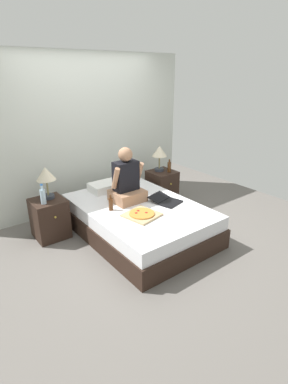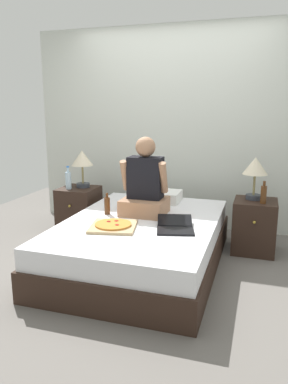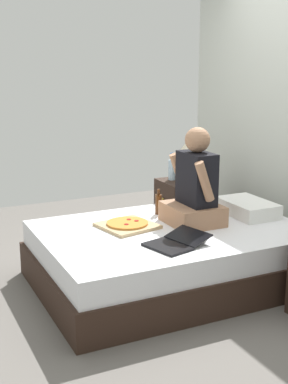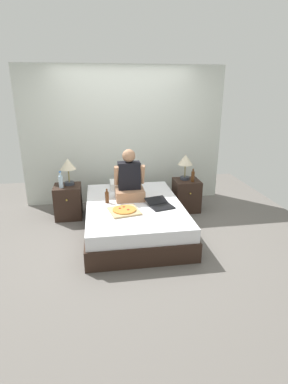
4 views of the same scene
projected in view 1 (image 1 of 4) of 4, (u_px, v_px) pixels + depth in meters
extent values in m
plane|color=#66605B|center=(139.00, 233.00, 4.37)|extent=(5.71, 5.71, 0.00)
cube|color=silver|center=(88.00, 133.00, 4.94)|extent=(3.71, 0.12, 2.50)
cube|color=black|center=(139.00, 225.00, 4.32)|extent=(1.46, 2.09, 0.27)
cube|color=white|center=(138.00, 211.00, 4.24)|extent=(1.41, 2.03, 0.19)
cube|color=black|center=(50.00, 218.00, 4.19)|extent=(0.44, 0.44, 0.56)
sphere|color=gold|center=(55.00, 217.00, 3.98)|extent=(0.03, 0.03, 0.03)
cylinder|color=#333842|center=(49.00, 197.00, 4.14)|extent=(0.16, 0.16, 0.05)
cylinder|color=olive|center=(47.00, 187.00, 4.09)|extent=(0.02, 0.02, 0.22)
cone|color=beige|center=(46.00, 174.00, 4.01)|extent=(0.26, 0.26, 0.18)
cylinder|color=silver|center=(43.00, 197.00, 3.94)|extent=(0.07, 0.07, 0.20)
cylinder|color=silver|center=(42.00, 187.00, 3.89)|extent=(0.03, 0.03, 0.06)
cylinder|color=blue|center=(41.00, 185.00, 3.88)|extent=(0.04, 0.03, 0.02)
cube|color=black|center=(162.00, 186.00, 5.36)|extent=(0.44, 0.44, 0.56)
sphere|color=gold|center=(171.00, 184.00, 5.15)|extent=(0.03, 0.03, 0.03)
cylinder|color=#333842|center=(159.00, 170.00, 5.27)|extent=(0.16, 0.16, 0.05)
cylinder|color=olive|center=(159.00, 162.00, 5.22)|extent=(0.02, 0.02, 0.22)
cone|color=beige|center=(160.00, 151.00, 5.14)|extent=(0.26, 0.26, 0.18)
cylinder|color=#512D14|center=(169.00, 167.00, 5.19)|extent=(0.06, 0.06, 0.18)
cylinder|color=#512D14|center=(169.00, 161.00, 5.15)|extent=(0.03, 0.03, 0.05)
cube|color=white|center=(107.00, 186.00, 4.71)|extent=(0.52, 0.34, 0.12)
cube|color=#A37556|center=(127.00, 195.00, 4.31)|extent=(0.44, 0.40, 0.16)
cube|color=black|center=(126.00, 176.00, 4.22)|extent=(0.34, 0.20, 0.42)
sphere|color=#A37556|center=(125.00, 154.00, 4.10)|extent=(0.20, 0.20, 0.20)
cylinder|color=#A37556|center=(116.00, 178.00, 4.06)|extent=(0.07, 0.18, 0.32)
cylinder|color=#A37556|center=(139.00, 173.00, 4.29)|extent=(0.07, 0.18, 0.32)
cube|color=black|center=(171.00, 203.00, 4.24)|extent=(0.37, 0.29, 0.02)
cube|color=black|center=(159.00, 197.00, 4.34)|extent=(0.35, 0.27, 0.06)
cube|color=tan|center=(142.00, 215.00, 3.87)|extent=(0.47, 0.47, 0.03)
cylinder|color=#CC7F33|center=(142.00, 213.00, 3.87)|extent=(0.33, 0.33, 0.02)
cylinder|color=maroon|center=(136.00, 213.00, 3.86)|extent=(0.04, 0.04, 0.00)
cylinder|color=maroon|center=(146.00, 213.00, 3.87)|extent=(0.04, 0.04, 0.00)
cylinder|color=maroon|center=(138.00, 211.00, 3.92)|extent=(0.04, 0.04, 0.00)
cylinder|color=#4C2811|center=(111.00, 204.00, 4.01)|extent=(0.06, 0.06, 0.17)
cylinder|color=#4C2811|center=(110.00, 197.00, 3.97)|extent=(0.03, 0.03, 0.05)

